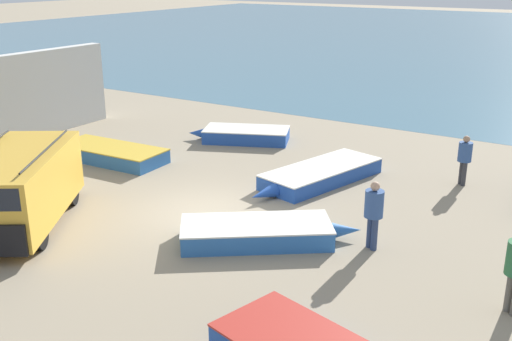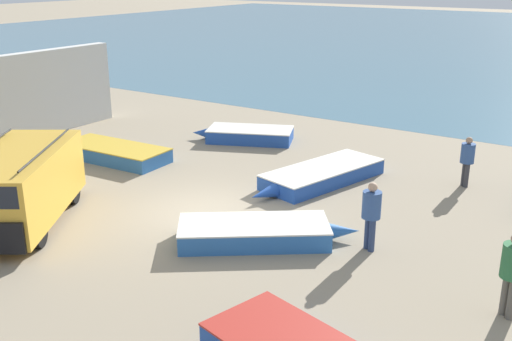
{
  "view_description": "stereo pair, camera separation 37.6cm",
  "coord_description": "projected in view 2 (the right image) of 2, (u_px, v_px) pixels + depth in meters",
  "views": [
    {
      "loc": [
        9.67,
        -12.61,
        6.64
      ],
      "look_at": [
        0.77,
        1.51,
        1.0
      ],
      "focal_mm": 42.0,
      "sensor_mm": 36.0,
      "label": 1
    },
    {
      "loc": [
        9.98,
        -12.4,
        6.64
      ],
      "look_at": [
        0.77,
        1.51,
        1.0
      ],
      "focal_mm": 42.0,
      "sensor_mm": 36.0,
      "label": 2
    }
  ],
  "objects": [
    {
      "name": "ground_plane",
      "position": [
        205.0,
        213.0,
        17.14
      ],
      "size": [
        200.0,
        200.0,
        0.0
      ],
      "primitive_type": "plane",
      "color": "gray"
    },
    {
      "name": "parked_van",
      "position": [
        18.0,
        185.0,
        16.08
      ],
      "size": [
        4.44,
        5.22,
        2.17
      ],
      "rotation": [
        0.0,
        0.0,
        5.3
      ],
      "color": "gold",
      "rests_on": "ground_plane"
    },
    {
      "name": "fishing_rowboat_0",
      "position": [
        248.0,
        135.0,
        24.22
      ],
      "size": [
        4.17,
        2.83,
        0.53
      ],
      "rotation": [
        0.0,
        0.0,
        3.55
      ],
      "color": "#234CA3",
      "rests_on": "ground_plane"
    },
    {
      "name": "fishing_rowboat_1",
      "position": [
        320.0,
        175.0,
        19.51
      ],
      "size": [
        2.73,
        5.4,
        0.51
      ],
      "rotation": [
        0.0,
        0.0,
        4.45
      ],
      "color": "#234CA3",
      "rests_on": "ground_plane"
    },
    {
      "name": "fishing_rowboat_3",
      "position": [
        112.0,
        152.0,
        21.92
      ],
      "size": [
        5.06,
        1.88,
        0.53
      ],
      "rotation": [
        0.0,
        0.0,
        3.19
      ],
      "color": "#2D66AD",
      "rests_on": "ground_plane"
    },
    {
      "name": "fishing_rowboat_5",
      "position": [
        259.0,
        232.0,
        15.26
      ],
      "size": [
        4.32,
        3.56,
        0.52
      ],
      "rotation": [
        0.0,
        0.0,
        0.64
      ],
      "color": "#2D66AD",
      "rests_on": "ground_plane"
    },
    {
      "name": "fisherman_1",
      "position": [
        371.0,
        210.0,
        14.57
      ],
      "size": [
        0.47,
        0.47,
        1.77
      ],
      "rotation": [
        0.0,
        0.0,
        4.17
      ],
      "color": "navy",
      "rests_on": "ground_plane"
    },
    {
      "name": "fisherman_2",
      "position": [
        467.0,
        157.0,
        18.93
      ],
      "size": [
        0.43,
        0.43,
        1.64
      ],
      "rotation": [
        0.0,
        0.0,
        0.75
      ],
      "color": "#38383D",
      "rests_on": "ground_plane"
    }
  ]
}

